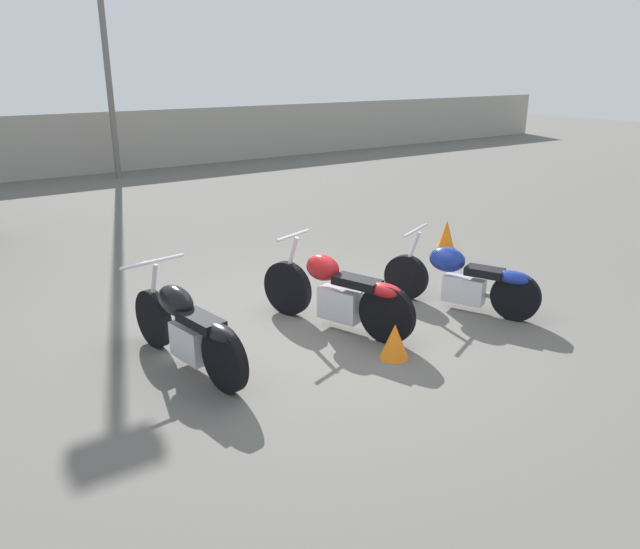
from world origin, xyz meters
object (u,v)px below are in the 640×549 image
(motorcycle_slot_0, at_px, (188,328))
(motorcycle_slot_2, at_px, (462,279))
(motorcycle_slot_1, at_px, (338,293))
(traffic_cone_near, at_px, (447,234))
(traffic_cone_far, at_px, (395,341))

(motorcycle_slot_0, distance_m, motorcycle_slot_2, 3.49)
(motorcycle_slot_0, bearing_deg, motorcycle_slot_1, -9.49)
(motorcycle_slot_1, bearing_deg, traffic_cone_near, 6.82)
(motorcycle_slot_1, xyz_separation_m, traffic_cone_far, (0.02, -0.97, -0.25))
(motorcycle_slot_1, distance_m, traffic_cone_far, 1.00)
(motorcycle_slot_2, distance_m, traffic_cone_far, 1.71)
(traffic_cone_near, distance_m, traffic_cone_far, 4.41)
(motorcycle_slot_0, height_order, traffic_cone_far, motorcycle_slot_0)
(motorcycle_slot_2, height_order, traffic_cone_far, motorcycle_slot_2)
(motorcycle_slot_0, bearing_deg, traffic_cone_far, -36.68)
(traffic_cone_near, bearing_deg, motorcycle_slot_0, -163.07)
(motorcycle_slot_0, height_order, traffic_cone_near, motorcycle_slot_0)
(motorcycle_slot_0, distance_m, traffic_cone_far, 2.13)
(motorcycle_slot_2, bearing_deg, motorcycle_slot_0, 148.22)
(motorcycle_slot_2, xyz_separation_m, traffic_cone_far, (-1.61, -0.56, -0.21))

